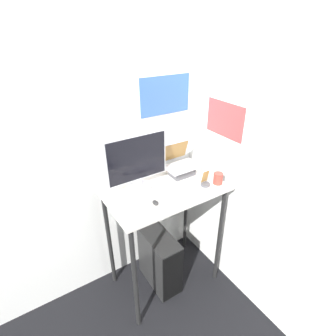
# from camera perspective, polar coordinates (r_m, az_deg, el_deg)

# --- Properties ---
(ground_plane) EXTENTS (12.00, 12.00, 0.00)m
(ground_plane) POSITION_cam_1_polar(r_m,az_deg,el_deg) (2.81, 3.25, -27.06)
(ground_plane) COLOR black
(wall_back) EXTENTS (6.00, 0.06, 2.60)m
(wall_back) POSITION_cam_1_polar(r_m,az_deg,el_deg) (2.42, -5.95, 3.64)
(wall_back) COLOR white
(wall_back) RESTS_ON ground_plane
(wall_side_right) EXTENTS (0.06, 6.00, 2.60)m
(wall_side_right) POSITION_cam_1_polar(r_m,az_deg,el_deg) (2.24, 16.27, 0.42)
(wall_side_right) COLOR white
(wall_side_right) RESTS_ON ground_plane
(desk) EXTENTS (0.99, 0.63, 1.12)m
(desk) POSITION_cam_1_polar(r_m,az_deg,el_deg) (2.31, -0.78, -8.56)
(desk) COLOR beige
(desk) RESTS_ON ground_plane
(laptop) EXTENTS (0.30, 0.26, 0.29)m
(laptop) POSITION_cam_1_polar(r_m,az_deg,el_deg) (2.36, 2.77, 0.34)
(laptop) COLOR #4C4C51
(laptop) RESTS_ON desk
(monitor) EXTENTS (0.52, 0.21, 0.47)m
(monitor) POSITION_cam_1_polar(r_m,az_deg,el_deg) (2.10, -6.65, 0.79)
(monitor) COLOR silver
(monitor) RESTS_ON desk
(keyboard) EXTENTS (0.32, 0.10, 0.02)m
(keyboard) POSITION_cam_1_polar(r_m,az_deg,el_deg) (2.09, 2.51, -6.04)
(keyboard) COLOR silver
(keyboard) RESTS_ON desk
(mouse) EXTENTS (0.04, 0.06, 0.03)m
(mouse) POSITION_cam_1_polar(r_m,az_deg,el_deg) (2.01, -2.76, -7.55)
(mouse) COLOR #262626
(mouse) RESTS_ON desk
(cell_phone) EXTENTS (0.08, 0.08, 0.15)m
(cell_phone) POSITION_cam_1_polar(r_m,az_deg,el_deg) (2.23, 8.06, -2.90)
(cell_phone) COLOR #4C4C51
(cell_phone) RESTS_ON desk
(computer_tower) EXTENTS (0.23, 0.48, 0.59)m
(computer_tower) POSITION_cam_1_polar(r_m,az_deg,el_deg) (2.72, -1.83, -19.35)
(computer_tower) COLOR black
(computer_tower) RESTS_ON ground_plane
(mug) EXTENTS (0.08, 0.08, 0.10)m
(mug) POSITION_cam_1_polar(r_m,az_deg,el_deg) (2.27, 10.83, -2.24)
(mug) COLOR #9E382D
(mug) RESTS_ON desk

